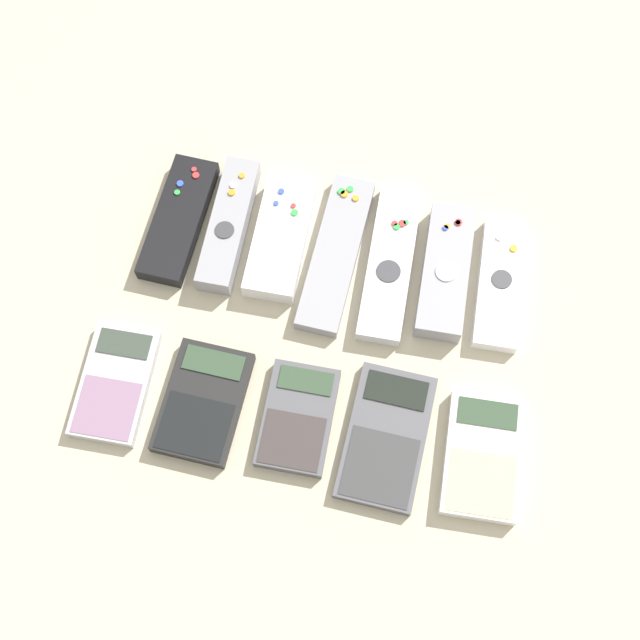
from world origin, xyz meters
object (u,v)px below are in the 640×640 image
object	(u,v)px
remote_2	(280,238)
remote_5	(445,271)
calculator_3	(386,437)
calculator_4	(483,456)
remote_0	(179,220)
remote_3	(336,254)
calculator_1	(203,402)
remote_6	(500,284)
remote_1	(229,225)
calculator_2	(295,417)
calculator_0	(115,383)
remote_4	(390,263)

from	to	relation	value
remote_2	remote_5	size ratio (longest dim) A/B	0.93
calculator_3	remote_2	bearing A→B (deg)	130.04
remote_2	remote_5	xyz separation A→B (m)	(0.20, -0.00, 0.00)
remote_2	calculator_4	distance (m)	0.34
remote_0	remote_5	distance (m)	0.32
remote_3	calculator_4	size ratio (longest dim) A/B	1.45
calculator_1	calculator_3	xyz separation A→B (m)	(0.20, 0.00, -0.00)
remote_3	remote_6	world-z (taller)	same
remote_2	calculator_4	xyz separation A→B (m)	(0.27, -0.21, -0.00)
remote_1	remote_5	xyz separation A→B (m)	(0.26, -0.01, -0.00)
calculator_1	remote_3	bearing A→B (deg)	64.31
calculator_1	calculator_2	bearing A→B (deg)	4.13
calculator_1	calculator_3	distance (m)	0.20
calculator_4	remote_0	bearing A→B (deg)	149.10
remote_3	calculator_3	xyz separation A→B (m)	(0.10, -0.20, -0.00)
calculator_2	remote_0	bearing A→B (deg)	130.85
calculator_2	remote_2	bearing A→B (deg)	105.65
remote_2	calculator_3	xyz separation A→B (m)	(0.16, -0.21, -0.01)
calculator_4	calculator_1	bearing A→B (deg)	177.55
calculator_0	calculator_4	xyz separation A→B (m)	(0.41, 0.00, 0.00)
remote_1	calculator_4	xyz separation A→B (m)	(0.33, -0.21, -0.00)
remote_1	remote_6	world-z (taller)	remote_1
calculator_2	remote_3	bearing A→B (deg)	87.26
calculator_0	remote_3	bearing A→B (deg)	42.87
calculator_2	calculator_4	xyz separation A→B (m)	(0.21, -0.00, 0.00)
remote_1	calculator_0	bearing A→B (deg)	-110.47
remote_2	remote_4	world-z (taller)	remote_2
calculator_0	calculator_1	distance (m)	0.10
remote_2	calculator_0	distance (m)	0.25
remote_1	calculator_4	world-z (taller)	remote_1
remote_2	remote_3	distance (m)	0.07
remote_0	remote_1	xyz separation A→B (m)	(0.06, 0.00, 0.00)
remote_6	calculator_0	xyz separation A→B (m)	(-0.40, -0.21, -0.00)
remote_6	calculator_1	distance (m)	0.36
remote_1	remote_2	size ratio (longest dim) A/B	1.10
remote_1	remote_2	world-z (taller)	remote_1
remote_1	remote_6	xyz separation A→B (m)	(0.32, -0.01, -0.01)
remote_4	calculator_1	world-z (taller)	remote_4
remote_5	calculator_1	distance (m)	0.31
calculator_4	calculator_2	bearing A→B (deg)	176.58
remote_2	calculator_0	bearing A→B (deg)	-124.79
remote_4	remote_3	bearing A→B (deg)	179.08
calculator_4	remote_6	bearing A→B (deg)	89.38
calculator_2	remote_6	bearing A→B (deg)	44.58
remote_0	calculator_0	bearing A→B (deg)	-92.32
calculator_3	remote_4	bearing A→B (deg)	100.87
remote_1	calculator_2	xyz separation A→B (m)	(0.13, -0.21, -0.01)
remote_0	calculator_3	world-z (taller)	remote_0
remote_2	calculator_2	bearing A→B (deg)	-74.33
calculator_2	calculator_4	size ratio (longest dim) A/B	0.88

